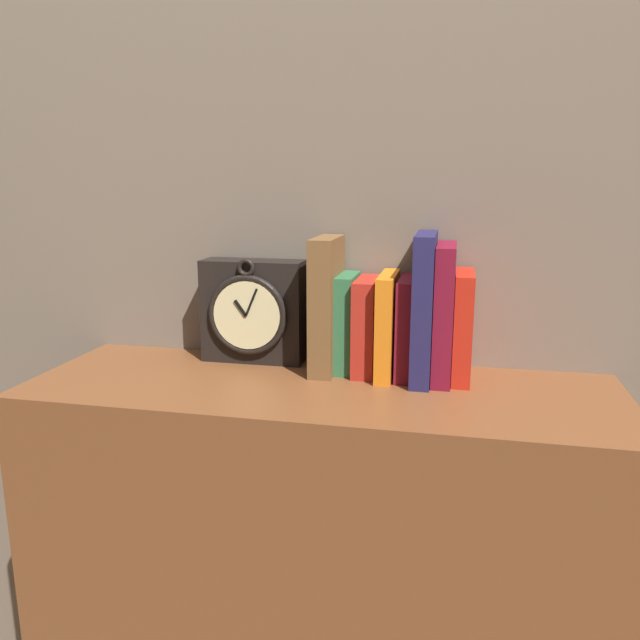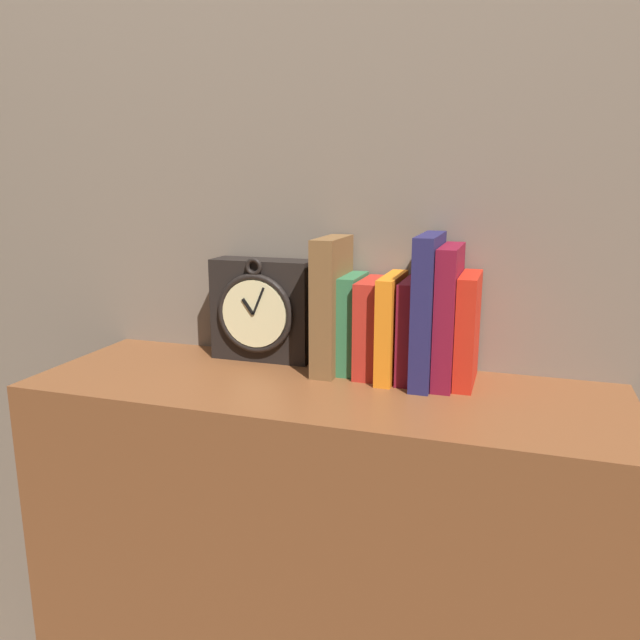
{
  "view_description": "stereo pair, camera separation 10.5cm",
  "coord_description": "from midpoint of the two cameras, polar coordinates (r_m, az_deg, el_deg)",
  "views": [
    {
      "loc": [
        0.22,
        -1.0,
        1.27
      ],
      "look_at": [
        0.0,
        0.0,
        1.04
      ],
      "focal_mm": 35.0,
      "sensor_mm": 36.0,
      "label": 1
    },
    {
      "loc": [
        0.32,
        -0.97,
        1.27
      ],
      "look_at": [
        0.0,
        0.0,
        1.04
      ],
      "focal_mm": 35.0,
      "sensor_mm": 36.0,
      "label": 2
    }
  ],
  "objects": [
    {
      "name": "book_slot5_navy",
      "position": [
        1.09,
        6.8,
        1.14
      ],
      "size": [
        0.03,
        0.16,
        0.26
      ],
      "color": "#211E4C",
      "rests_on": "bookshelf"
    },
    {
      "name": "wall_back",
      "position": [
        1.21,
        -0.5,
        14.23
      ],
      "size": [
        6.0,
        0.05,
        2.6
      ],
      "color": "#756656",
      "rests_on": "ground_plane"
    },
    {
      "name": "bookshelf",
      "position": [
        1.3,
        -2.55,
        -25.64
      ],
      "size": [
        1.02,
        0.34,
        0.92
      ],
      "color": "brown",
      "rests_on": "ground_plane"
    },
    {
      "name": "book_slot1_green",
      "position": [
        1.15,
        -0.1,
        -0.26
      ],
      "size": [
        0.03,
        0.11,
        0.18
      ],
      "color": "#2F6C42",
      "rests_on": "bookshelf"
    },
    {
      "name": "book_slot4_maroon",
      "position": [
        1.12,
        5.2,
        -0.67
      ],
      "size": [
        0.03,
        0.13,
        0.18
      ],
      "color": "maroon",
      "rests_on": "bookshelf"
    },
    {
      "name": "book_slot0_brown",
      "position": [
        1.13,
        -2.03,
        1.36
      ],
      "size": [
        0.04,
        0.14,
        0.25
      ],
      "color": "brown",
      "rests_on": "bookshelf"
    },
    {
      "name": "book_slot7_red",
      "position": [
        1.11,
        10.32,
        -0.57
      ],
      "size": [
        0.03,
        0.13,
        0.19
      ],
      "color": "red",
      "rests_on": "bookshelf"
    },
    {
      "name": "book_slot2_red",
      "position": [
        1.13,
        1.67,
        -0.55
      ],
      "size": [
        0.04,
        0.13,
        0.17
      ],
      "color": "#B2261B",
      "rests_on": "bookshelf"
    },
    {
      "name": "clock",
      "position": [
        1.21,
        -8.61,
        0.78
      ],
      "size": [
        0.2,
        0.08,
        0.2
      ],
      "color": "black",
      "rests_on": "bookshelf"
    },
    {
      "name": "book_slot6_maroon",
      "position": [
        1.1,
        8.62,
        0.64
      ],
      "size": [
        0.03,
        0.15,
        0.24
      ],
      "color": "maroon",
      "rests_on": "bookshelf"
    },
    {
      "name": "book_slot3_orange",
      "position": [
        1.12,
        3.52,
        -0.48
      ],
      "size": [
        0.03,
        0.15,
        0.18
      ],
      "color": "orange",
      "rests_on": "bookshelf"
    }
  ]
}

